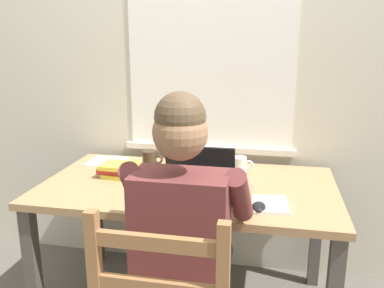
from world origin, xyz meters
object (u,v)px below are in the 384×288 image
computer_mouse (259,207)px  book_stack_main (119,170)px  coffee_mug_white (240,165)px  seated_person (187,233)px  coffee_mug_dark (150,160)px  desk (188,199)px  laptop (197,187)px  landscape_photo_print (172,172)px

computer_mouse → book_stack_main: 0.80m
computer_mouse → coffee_mug_white: bearing=104.3°
seated_person → coffee_mug_dark: 0.76m
desk → seated_person: bearing=-78.7°
seated_person → coffee_mug_white: (0.14, 0.69, 0.07)m
desk → computer_mouse: (0.36, -0.26, 0.10)m
laptop → coffee_mug_white: 0.42m
computer_mouse → coffee_mug_white: coffee_mug_white is taller
desk → coffee_mug_white: size_ratio=12.61×
coffee_mug_white → book_stack_main: coffee_mug_white is taller
landscape_photo_print → laptop: bearing=-62.8°
desk → book_stack_main: 0.40m
coffee_mug_white → coffee_mug_dark: size_ratio=0.99×
seated_person → landscape_photo_print: (-0.22, 0.64, 0.02)m
computer_mouse → seated_person: bearing=-140.7°
coffee_mug_white → landscape_photo_print: coffee_mug_white is taller
laptop → seated_person: bearing=-86.1°
desk → landscape_photo_print: size_ratio=11.20×
coffee_mug_dark → landscape_photo_print: (0.13, -0.04, -0.05)m
seated_person → laptop: 0.31m
desk → laptop: 0.24m
seated_person → laptop: bearing=93.9°
laptop → coffee_mug_dark: 0.50m
landscape_photo_print → desk: bearing=-55.2°
computer_mouse → landscape_photo_print: size_ratio=0.77×
seated_person → computer_mouse: seated_person is taller
landscape_photo_print → computer_mouse: bearing=-44.8°
coffee_mug_white → seated_person: bearing=-101.8°
book_stack_main → landscape_photo_print: 0.29m
desk → coffee_mug_dark: bearing=143.3°
laptop → computer_mouse: 0.30m
computer_mouse → coffee_mug_white: size_ratio=0.87×
book_stack_main → landscape_photo_print: (0.26, 0.12, -0.04)m
book_stack_main → landscape_photo_print: bearing=24.3°
seated_person → book_stack_main: (-0.48, 0.52, 0.06)m
seated_person → book_stack_main: seated_person is taller
coffee_mug_dark → book_stack_main: (-0.12, -0.15, -0.02)m
laptop → book_stack_main: bearing=154.8°
desk → computer_mouse: 0.46m
laptop → landscape_photo_print: size_ratio=2.54×
coffee_mug_white → landscape_photo_print: bearing=-172.0°
coffee_mug_dark → book_stack_main: size_ratio=0.58×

